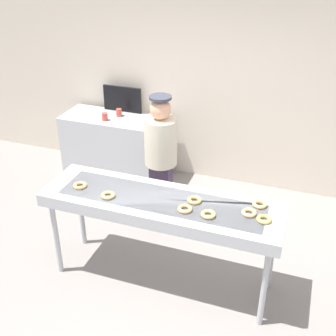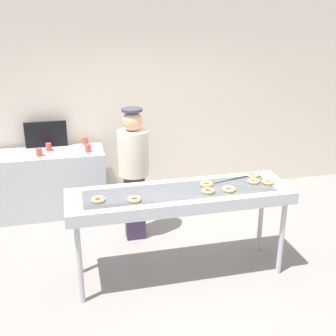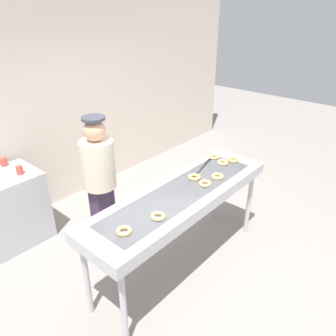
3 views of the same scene
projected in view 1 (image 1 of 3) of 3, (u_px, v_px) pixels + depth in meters
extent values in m
plane|color=gray|center=(162.00, 278.00, 4.63)|extent=(16.00, 16.00, 0.00)
cube|color=beige|center=(222.00, 66.00, 5.76)|extent=(8.00, 0.12, 3.35)
cube|color=#B7BABF|center=(161.00, 205.00, 4.18)|extent=(2.35, 0.68, 0.13)
cube|color=slate|center=(161.00, 203.00, 4.17)|extent=(2.00, 0.47, 0.08)
cylinder|color=#B7BABF|center=(56.00, 238.00, 4.53)|extent=(0.06, 0.06, 0.87)
cylinder|color=#B7BABF|center=(264.00, 289.00, 3.89)|extent=(0.06, 0.06, 0.87)
cylinder|color=#B7BABF|center=(81.00, 212.00, 4.95)|extent=(0.06, 0.06, 0.87)
cylinder|color=#B7BABF|center=(272.00, 253.00, 4.32)|extent=(0.06, 0.06, 0.87)
torus|color=#DBBC69|center=(208.00, 214.00, 3.90)|extent=(0.19, 0.19, 0.04)
torus|color=#DEB66D|center=(108.00, 195.00, 4.18)|extent=(0.19, 0.19, 0.04)
torus|color=#ECBB6B|center=(260.00, 204.00, 4.05)|extent=(0.19, 0.19, 0.04)
torus|color=#EDB168|center=(80.00, 185.00, 4.34)|extent=(0.19, 0.19, 0.04)
torus|color=#E0AE70|center=(249.00, 213.00, 3.93)|extent=(0.18, 0.18, 0.04)
torus|color=#E4AF5E|center=(194.00, 200.00, 4.11)|extent=(0.19, 0.19, 0.04)
torus|color=#DDB85F|center=(264.00, 219.00, 3.84)|extent=(0.19, 0.19, 0.04)
torus|color=#DFAA68|center=(185.00, 209.00, 3.98)|extent=(0.19, 0.19, 0.04)
cube|color=#3B2A43|center=(161.00, 195.00, 5.28)|extent=(0.24, 0.18, 0.87)
cylinder|color=beige|center=(161.00, 142.00, 4.93)|extent=(0.37, 0.37, 0.55)
sphere|color=tan|center=(160.00, 109.00, 4.74)|extent=(0.24, 0.24, 0.24)
cylinder|color=#373A47|center=(160.00, 97.00, 4.68)|extent=(0.25, 0.25, 0.03)
cube|color=#B7BABF|center=(117.00, 147.00, 6.38)|extent=(1.54, 0.63, 0.92)
cylinder|color=#CC4C3F|center=(119.00, 113.00, 6.19)|extent=(0.08, 0.08, 0.11)
cylinder|color=#CC4C3F|center=(105.00, 117.00, 6.05)|extent=(0.08, 0.08, 0.11)
cylinder|color=#CC4C3F|center=(149.00, 122.00, 5.88)|extent=(0.08, 0.08, 0.11)
cylinder|color=#CC4C3F|center=(157.00, 113.00, 6.18)|extent=(0.08, 0.08, 0.11)
cube|color=black|center=(122.00, 99.00, 6.29)|extent=(0.58, 0.04, 0.37)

